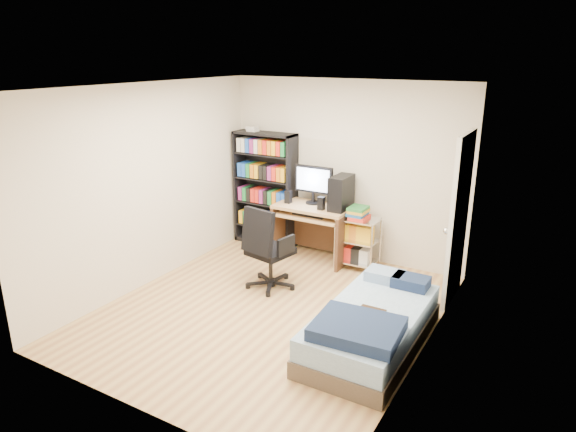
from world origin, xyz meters
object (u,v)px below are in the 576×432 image
Objects in this scene: office_chair at (268,262)px; bed at (371,326)px; media_shelf at (265,188)px; computer_desk at (321,211)px.

office_chair is 0.59× the size of bed.
office_chair reaches higher than bed.
media_shelf reaches higher than office_chair.
office_chair is at bearing -56.51° from media_shelf.
computer_desk is 0.73× the size of bed.
media_shelf is 1.05m from computer_desk.
media_shelf is at bearing 171.43° from computer_desk.
media_shelf is at bearing 134.31° from office_chair.
computer_desk is at bearing 129.06° from bed.
bed is (1.62, -0.65, -0.11)m from office_chair.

